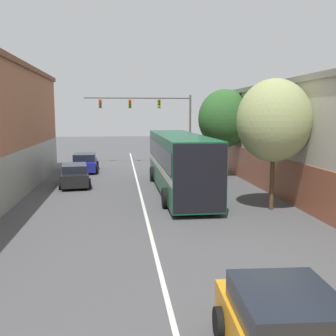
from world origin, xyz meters
name	(u,v)px	position (x,y,z in m)	size (l,w,h in m)	color
lane_center_line	(142,199)	(0.00, 19.37, 0.00)	(0.14, 50.75, 0.01)	silver
bus	(179,160)	(2.27, 21.18, 1.90)	(2.77, 12.56, 3.38)	#145133
parked_car_left_near	(85,163)	(-3.95, 30.28, 0.70)	(2.21, 4.44, 1.45)	navy
parked_car_left_mid	(74,175)	(-4.07, 24.13, 0.67)	(2.32, 4.66, 1.39)	black
traffic_signal_gantry	(154,112)	(2.02, 34.74, 4.76)	(9.74, 0.36, 6.30)	#514C47
street_tree_near	(274,121)	(6.05, 16.34, 4.26)	(3.52, 3.17, 6.20)	#4C3823
street_tree_far	(225,119)	(6.44, 26.64, 4.23)	(3.84, 3.46, 6.35)	brown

